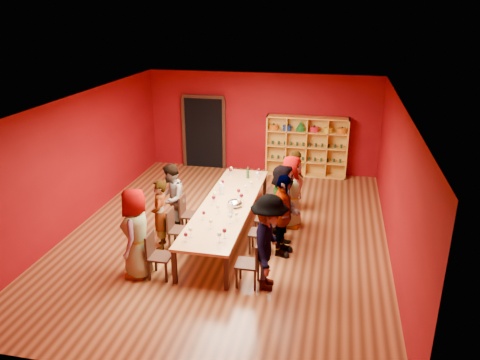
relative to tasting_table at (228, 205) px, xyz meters
name	(u,v)px	position (x,y,z in m)	size (l,w,h in m)	color
room_shell	(227,171)	(0.00, 0.00, 0.80)	(7.10, 9.10, 3.04)	brown
tasting_table	(228,205)	(0.00, 0.00, 0.00)	(1.10, 4.50, 0.75)	tan
doorway	(204,132)	(-1.80, 4.43, 0.42)	(1.40, 0.17, 2.30)	black
shelving_unit	(307,143)	(1.40, 4.32, 0.28)	(2.40, 0.40, 1.80)	gold
chair_person_left_0	(156,253)	(-0.91, -2.00, -0.20)	(0.42, 0.42, 0.89)	black
person_left_0	(136,233)	(-1.27, -2.00, 0.18)	(0.86, 0.47, 1.75)	#5885B6
chair_person_left_1	(176,227)	(-0.91, -0.89, -0.20)	(0.42, 0.42, 0.89)	black
person_left_1	(160,214)	(-1.24, -0.89, 0.06)	(0.55, 0.40, 1.51)	silver
chair_person_left_2	(187,212)	(-0.91, -0.11, -0.20)	(0.42, 0.42, 0.89)	black
person_left_2	(171,198)	(-1.27, -0.11, 0.10)	(0.77, 0.42, 1.59)	#525257
chair_person_right_0	(252,261)	(0.91, -1.92, -0.20)	(0.42, 0.42, 0.89)	black
person_right_0	(269,243)	(1.21, -1.92, 0.20)	(1.17, 0.48, 1.80)	pink
chair_person_right_1	(263,230)	(0.91, -0.65, -0.20)	(0.42, 0.42, 0.89)	black
person_right_1	(282,216)	(1.29, -0.65, 0.17)	(1.02, 0.46, 1.73)	#141C37
chair_person_right_2	(268,216)	(0.91, 0.05, -0.20)	(0.42, 0.42, 0.89)	black
person_right_2	(282,202)	(1.20, 0.05, 0.16)	(1.59, 0.46, 1.71)	#4D4D52
chair_person_right_3	(273,204)	(0.91, 0.72, -0.20)	(0.42, 0.42, 0.89)	black
person_right_3	(291,191)	(1.33, 0.72, 0.15)	(0.83, 0.45, 1.70)	#C9878A
chair_person_right_4	(278,189)	(0.91, 1.68, -0.20)	(0.42, 0.42, 0.89)	black
person_right_4	(296,181)	(1.35, 1.68, 0.07)	(0.56, 0.41, 1.53)	#525358
wine_glass_0	(239,191)	(0.17, 0.38, 0.20)	(0.08, 0.08, 0.21)	white
wine_glass_1	(257,174)	(0.38, 1.63, 0.19)	(0.08, 0.08, 0.20)	white
wine_glass_2	(251,183)	(0.35, 1.00, 0.18)	(0.07, 0.07, 0.18)	white
wine_glass_3	(230,170)	(-0.34, 1.74, 0.20)	(0.08, 0.08, 0.21)	white
wine_glass_4	(186,235)	(-0.34, -1.90, 0.19)	(0.08, 0.08, 0.19)	white
wine_glass_5	(259,170)	(0.37, 1.93, 0.19)	(0.08, 0.08, 0.19)	white
wine_glass_6	(218,207)	(-0.08, -0.55, 0.19)	(0.08, 0.08, 0.19)	white
wine_glass_7	(204,213)	(-0.29, -0.90, 0.18)	(0.07, 0.07, 0.18)	white
wine_glass_8	(219,235)	(0.27, -1.80, 0.21)	(0.09, 0.09, 0.22)	white
wine_glass_9	(211,222)	(-0.04, -1.27, 0.19)	(0.08, 0.08, 0.19)	white
wine_glass_10	(224,231)	(0.33, -1.62, 0.20)	(0.08, 0.08, 0.20)	white
wine_glass_11	(239,201)	(0.29, -0.18, 0.20)	(0.08, 0.08, 0.21)	white
wine_glass_12	(246,187)	(0.26, 0.73, 0.18)	(0.07, 0.07, 0.18)	white
wine_glass_13	(214,198)	(-0.28, -0.14, 0.21)	(0.09, 0.09, 0.21)	white
wine_glass_14	(241,196)	(0.29, 0.09, 0.21)	(0.09, 0.09, 0.22)	white
wine_glass_15	(230,216)	(0.29, -0.97, 0.20)	(0.08, 0.08, 0.21)	white
wine_glass_16	(215,194)	(-0.32, 0.10, 0.20)	(0.09, 0.09, 0.21)	white
wine_glass_17	(231,168)	(-0.37, 1.93, 0.18)	(0.07, 0.07, 0.18)	white
wine_glass_18	(220,184)	(-0.34, 0.70, 0.21)	(0.09, 0.09, 0.22)	white
wine_glass_19	(223,182)	(-0.34, 0.90, 0.19)	(0.08, 0.08, 0.19)	white
wine_glass_20	(191,230)	(-0.31, -1.69, 0.20)	(0.08, 0.08, 0.20)	white
wine_glass_21	(236,214)	(0.37, -0.81, 0.18)	(0.07, 0.07, 0.18)	white
spittoon_bowl	(235,203)	(0.20, -0.15, 0.13)	(0.32, 0.32, 0.18)	silver
carafe_a	(222,190)	(-0.24, 0.45, 0.17)	(0.13, 0.13, 0.27)	white
carafe_b	(231,208)	(0.19, -0.48, 0.17)	(0.11, 0.11, 0.26)	white
wine_bottle	(248,174)	(0.13, 1.65, 0.16)	(0.08, 0.08, 0.30)	#163C1B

